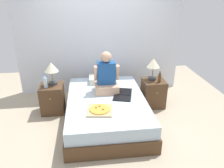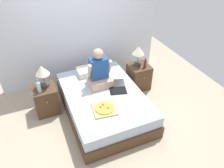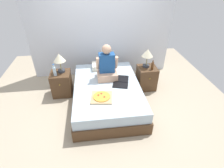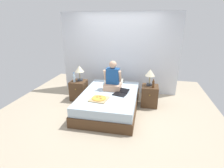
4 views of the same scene
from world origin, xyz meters
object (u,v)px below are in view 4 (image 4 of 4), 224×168
Objects in this scene: lamp_on_left_nightstand at (79,70)px; beer_bottle at (153,84)px; nightstand_left at (79,90)px; lamp_on_right_nightstand at (150,74)px; nightstand_right at (150,96)px; laptop at (121,93)px; water_bottle at (74,78)px; bed at (109,101)px; person_seated at (113,79)px; pizza_box at (99,99)px.

beer_bottle is (2.10, -0.15, -0.23)m from lamp_on_left_nightstand.
nightstand_left is 2.13m from lamp_on_right_nightstand.
laptop is (-0.73, -0.46, 0.21)m from nightstand_right.
water_bottle is 0.48× the size of nightstand_right.
lamp_on_right_nightstand is at bearing 27.17° from bed.
person_seated is 1.62× the size of laptop.
nightstand_right is 1.50m from pizza_box.
beer_bottle is (0.10, -0.15, -0.23)m from lamp_on_right_nightstand.
nightstand_left is at bearing 48.35° from water_bottle.
lamp_on_left_nightstand is at bearing 175.91° from beer_bottle.
person_seated is at bearing -9.05° from nightstand_left.
nightstand_left is 1.28m from pizza_box.
lamp_on_left_nightstand reaches higher than pizza_box.
beer_bottle is 0.90m from laptop.
beer_bottle reaches higher than laptop.
lamp_on_left_nightstand is (0.04, 0.05, 0.61)m from nightstand_left.
bed is at bearing -178.98° from laptop.
water_bottle is 0.61× the size of pizza_box.
beer_bottle is (2.14, -0.10, 0.38)m from nightstand_left.
lamp_on_left_nightstand is 0.58× the size of person_seated.
lamp_on_right_nightstand is 0.58× the size of person_seated.
lamp_on_right_nightstand is (-0.03, 0.05, 0.61)m from nightstand_right.
lamp_on_left_nightstand is at bearing 178.58° from nightstand_right.
bed is 4.66× the size of pizza_box.
person_seated is (-1.00, -0.17, 0.47)m from nightstand_right.
lamp_on_right_nightstand is at bearing 120.93° from nightstand_right.
beer_bottle reaches higher than nightstand_right.
nightstand_left is at bearing 160.96° from laptop.
person_seated is at bearing -3.99° from water_bottle.
nightstand_left is 1.42m from laptop.
pizza_box is (0.88, -0.90, 0.20)m from nightstand_left.
nightstand_right is at bearing 9.64° from person_seated.
nightstand_right is (2.03, -0.05, -0.61)m from lamp_on_left_nightstand.
person_seated reaches higher than lamp_on_left_nightstand.
pizza_box is at bearing -135.23° from laptop.
laptop reaches higher than bed.
laptop is at bearing -14.67° from water_bottle.
person_seated reaches higher than pizza_box.
nightstand_left is at bearing 170.95° from person_seated.
nightstand_left is 1.27× the size of lamp_on_left_nightstand.
nightstand_left is 1.18m from person_seated.
lamp_on_left_nightstand is at bearing 180.00° from lamp_on_right_nightstand.
lamp_on_right_nightstand is at bearing 39.61° from pizza_box.
bed is 4.33× the size of laptop.
person_seated reaches higher than nightstand_right.
beer_bottle is at bearing -54.99° from nightstand_right.
nightstand_right is 1.27× the size of pizza_box.
beer_bottle is at bearing -56.31° from lamp_on_right_nightstand.
person_seated reaches higher than laptop.
laptop is (0.30, 0.01, 0.26)m from bed.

